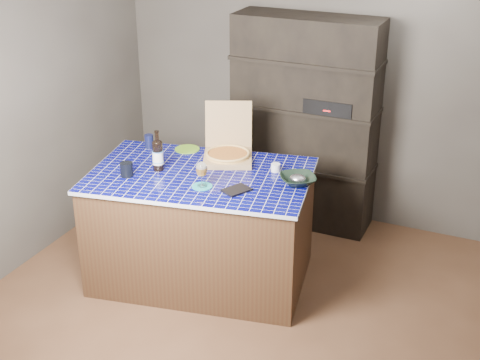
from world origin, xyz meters
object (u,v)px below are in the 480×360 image
at_px(wine_glass, 202,170).
at_px(mead_bottle, 158,155).
at_px(bowl, 298,180).
at_px(pizza_box, 228,153).
at_px(dvd_case, 237,190).
at_px(kitchen_island, 202,226).

bearing_deg(wine_glass, mead_bottle, 163.01).
bearing_deg(bowl, mead_bottle, -169.26).
distance_m(pizza_box, wine_glass, 0.52).
distance_m(wine_glass, dvd_case, 0.27).
bearing_deg(mead_bottle, wine_glass, -16.99).
xyz_separation_m(wine_glass, bowl, (0.58, 0.32, -0.10)).
distance_m(pizza_box, bowl, 0.65).
height_order(kitchen_island, mead_bottle, mead_bottle).
distance_m(kitchen_island, dvd_case, 0.59).
height_order(kitchen_island, bowl, bowl).
height_order(kitchen_island, dvd_case, dvd_case).
bearing_deg(pizza_box, wine_glass, -108.34).
bearing_deg(mead_bottle, bowl, 10.74).
relative_size(kitchen_island, pizza_box, 3.20).
bearing_deg(wine_glass, kitchen_island, 120.63).
xyz_separation_m(kitchen_island, dvd_case, (0.36, -0.16, 0.44)).
bearing_deg(bowl, kitchen_island, -169.67).
bearing_deg(pizza_box, bowl, -40.31).
relative_size(kitchen_island, mead_bottle, 5.70).
bearing_deg(kitchen_island, dvd_case, -34.17).
distance_m(kitchen_island, bowl, 0.84).
distance_m(mead_bottle, wine_glass, 0.44).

